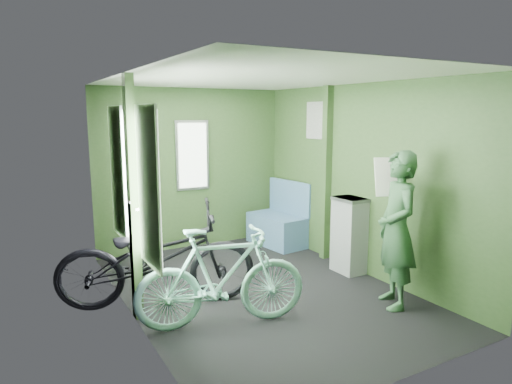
% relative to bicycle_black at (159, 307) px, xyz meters
% --- Properties ---
extents(room, '(4.00, 4.02, 2.31)m').
position_rel_bicycle_black_xyz_m(room, '(1.08, -0.09, 1.44)').
color(room, black).
rests_on(room, ground).
extents(bicycle_black, '(2.13, 1.38, 1.12)m').
position_rel_bicycle_black_xyz_m(bicycle_black, '(0.00, 0.00, 0.00)').
color(bicycle_black, black).
rests_on(bicycle_black, ground).
extents(bicycle_mint, '(1.65, 0.86, 0.97)m').
position_rel_bicycle_black_xyz_m(bicycle_mint, '(0.38, -0.70, 0.00)').
color(bicycle_mint, '#86CEBD').
rests_on(bicycle_mint, ground).
extents(passenger, '(0.59, 0.74, 1.59)m').
position_rel_bicycle_black_xyz_m(passenger, '(2.12, -1.13, 0.80)').
color(passenger, '#2F5634').
rests_on(passenger, ground).
extents(waste_box, '(0.28, 0.39, 0.94)m').
position_rel_bicycle_black_xyz_m(waste_box, '(2.38, -0.12, 0.47)').
color(waste_box, gray).
rests_on(waste_box, ground).
extents(bench_seat, '(0.61, 0.96, 0.95)m').
position_rel_bicycle_black_xyz_m(bench_seat, '(2.27, 1.32, 0.28)').
color(bench_seat, '#324D6A').
rests_on(bench_seat, ground).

